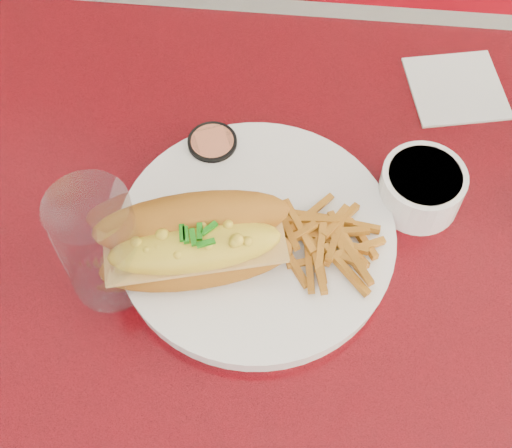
# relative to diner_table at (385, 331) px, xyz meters

# --- Properties ---
(diner_table) EXTENTS (1.23, 0.83, 0.77)m
(diner_table) POSITION_rel_diner_table_xyz_m (0.00, 0.00, 0.00)
(diner_table) COLOR #B60B17
(diner_table) RESTS_ON ground
(booth_bench_far) EXTENTS (1.20, 0.51, 0.90)m
(booth_bench_far) POSITION_rel_diner_table_xyz_m (0.00, 0.81, -0.32)
(booth_bench_far) COLOR maroon
(booth_bench_far) RESTS_ON ground
(dinner_plate) EXTENTS (0.33, 0.33, 0.02)m
(dinner_plate) POSITION_rel_diner_table_xyz_m (-0.17, 0.02, 0.17)
(dinner_plate) COLOR white
(dinner_plate) RESTS_ON diner_table
(mac_hoagie) EXTENTS (0.22, 0.15, 0.09)m
(mac_hoagie) POSITION_rel_diner_table_xyz_m (-0.23, -0.02, 0.22)
(mac_hoagie) COLOR #AC681B
(mac_hoagie) RESTS_ON dinner_plate
(fries_pile) EXTENTS (0.11, 0.11, 0.03)m
(fries_pile) POSITION_rel_diner_table_xyz_m (-0.09, 0.01, 0.20)
(fries_pile) COLOR orange
(fries_pile) RESTS_ON dinner_plate
(fork) EXTENTS (0.05, 0.15, 0.00)m
(fork) POSITION_rel_diner_table_xyz_m (-0.11, -0.01, 0.18)
(fork) COLOR silver
(fork) RESTS_ON dinner_plate
(gravy_ramekin) EXTENTS (0.12, 0.12, 0.05)m
(gravy_ramekin) POSITION_rel_diner_table_xyz_m (0.01, 0.10, 0.19)
(gravy_ramekin) COLOR white
(gravy_ramekin) RESTS_ON diner_table
(sauce_cup_left) EXTENTS (0.06, 0.06, 0.03)m
(sauce_cup_left) POSITION_rel_diner_table_xyz_m (-0.23, 0.14, 0.18)
(sauce_cup_left) COLOR black
(sauce_cup_left) RESTS_ON diner_table
(water_tumbler) EXTENTS (0.09, 0.09, 0.14)m
(water_tumbler) POSITION_rel_diner_table_xyz_m (-0.32, -0.04, 0.23)
(water_tumbler) COLOR silver
(water_tumbler) RESTS_ON diner_table
(paper_napkin) EXTENTS (0.14, 0.14, 0.00)m
(paper_napkin) POSITION_rel_diner_table_xyz_m (0.06, 0.27, 0.16)
(paper_napkin) COLOR silver
(paper_napkin) RESTS_ON diner_table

